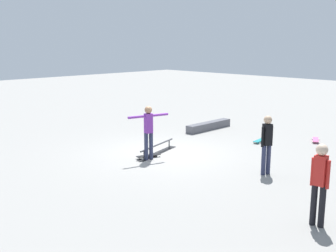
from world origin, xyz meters
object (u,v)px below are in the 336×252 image
object	(u,v)px
loose_skateboard_pink	(316,140)
loose_skateboard_teal	(260,140)
skateboard_main	(149,156)
skater_main	(148,129)
grind_rail	(157,150)
bystander_black_shirt	(267,142)
bystander_red_shirt	(320,180)
skate_ledge	(209,126)

from	to	relation	value
loose_skateboard_pink	loose_skateboard_teal	world-z (taller)	same
loose_skateboard_teal	loose_skateboard_pink	bearing A→B (deg)	-50.40
skateboard_main	loose_skateboard_teal	bearing A→B (deg)	177.59
skater_main	loose_skateboard_pink	size ratio (longest dim) A/B	2.10
grind_rail	skater_main	xyz separation A→B (m)	(0.68, 0.32, 0.85)
skateboard_main	grind_rail	bearing A→B (deg)	-147.28
skater_main	bystander_black_shirt	size ratio (longest dim) A/B	1.02
bystander_red_shirt	loose_skateboard_teal	bearing A→B (deg)	-51.39
skater_main	bystander_red_shirt	distance (m)	5.95
skater_main	bystander_red_shirt	world-z (taller)	skater_main
bystander_red_shirt	bystander_black_shirt	distance (m)	3.30
grind_rail	bystander_black_shirt	size ratio (longest dim) A/B	1.30
loose_skateboard_teal	skater_main	bearing A→B (deg)	157.55
bystander_black_shirt	loose_skateboard_pink	size ratio (longest dim) A/B	2.05
grind_rail	skateboard_main	xyz separation A→B (m)	(0.55, 0.18, -0.06)
bystander_red_shirt	loose_skateboard_teal	xyz separation A→B (m)	(-5.29, -4.69, -0.88)
skate_ledge	skater_main	distance (m)	5.15
skater_main	bystander_black_shirt	bearing A→B (deg)	126.27
skater_main	bystander_black_shirt	distance (m)	3.62
grind_rail	loose_skateboard_teal	distance (m)	4.07
skate_ledge	loose_skateboard_pink	distance (m)	4.31
skate_ledge	loose_skateboard_teal	distance (m)	2.78
skater_main	skateboard_main	distance (m)	0.93
bystander_red_shirt	bystander_black_shirt	bearing A→B (deg)	-43.42
grind_rail	loose_skateboard_pink	size ratio (longest dim) A/B	2.67
grind_rail	skate_ledge	size ratio (longest dim) A/B	0.87
grind_rail	bystander_red_shirt	xyz separation A→B (m)	(1.52, 6.21, 0.82)
skater_main	bystander_black_shirt	world-z (taller)	skater_main
grind_rail	loose_skateboard_teal	xyz separation A→B (m)	(-3.77, 1.52, -0.06)
skate_ledge	skateboard_main	world-z (taller)	skate_ledge
skate_ledge	loose_skateboard_pink	bearing A→B (deg)	105.07
skater_main	skate_ledge	bearing A→B (deg)	-146.93
skater_main	loose_skateboard_pink	xyz separation A→B (m)	(-5.96, 2.61, -0.91)
loose_skateboard_pink	loose_skateboard_teal	bearing A→B (deg)	110.79
loose_skateboard_pink	bystander_black_shirt	bearing A→B (deg)	163.26
grind_rail	bystander_red_shirt	distance (m)	6.45
skate_ledge	skater_main	bearing A→B (deg)	17.82
skater_main	loose_skateboard_teal	size ratio (longest dim) A/B	2.07
skate_ledge	skater_main	xyz separation A→B (m)	(4.84, 1.56, 0.83)
skateboard_main	bystander_red_shirt	bearing A→B (deg)	95.77
loose_skateboard_pink	grind_rail	bearing A→B (deg)	124.80
skateboard_main	bystander_red_shirt	size ratio (longest dim) A/B	0.49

